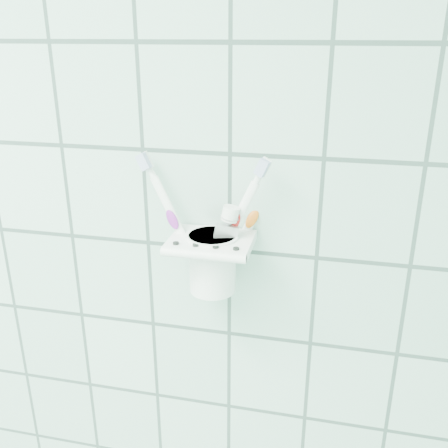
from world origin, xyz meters
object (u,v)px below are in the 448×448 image
at_px(holder_bracket, 211,243).
at_px(cup, 213,260).
at_px(toothbrush_orange, 206,214).
at_px(toothpaste_tube, 214,241).
at_px(toothbrush_blue, 216,215).
at_px(toothbrush_pink, 206,217).

height_order(holder_bracket, cup, same).
xyz_separation_m(cup, toothbrush_orange, (-0.01, 0.01, 0.07)).
bearing_deg(toothbrush_orange, toothpaste_tube, -31.58).
relative_size(holder_bracket, toothbrush_blue, 0.58).
xyz_separation_m(toothbrush_orange, toothpaste_tube, (0.02, -0.02, -0.03)).
bearing_deg(toothpaste_tube, toothbrush_pink, 178.14).
bearing_deg(cup, toothbrush_orange, 135.22).
distance_m(toothbrush_orange, toothpaste_tube, 0.04).
xyz_separation_m(toothbrush_pink, toothbrush_orange, (-0.01, 0.02, -0.00)).
height_order(cup, toothbrush_blue, toothbrush_blue).
height_order(cup, toothbrush_orange, toothbrush_orange).
bearing_deg(toothpaste_tube, cup, 108.69).
bearing_deg(toothbrush_pink, toothbrush_orange, 110.43).
distance_m(cup, toothpaste_tube, 0.03).
xyz_separation_m(holder_bracket, toothpaste_tube, (0.00, -0.00, 0.00)).
bearing_deg(toothbrush_blue, toothpaste_tube, -84.17).
bearing_deg(toothbrush_orange, toothbrush_pink, -59.85).
distance_m(holder_bracket, cup, 0.03).
height_order(toothbrush_pink, toothbrush_orange, toothbrush_pink).
relative_size(toothbrush_blue, toothpaste_tube, 1.55).
distance_m(toothbrush_pink, toothbrush_blue, 0.02).
height_order(holder_bracket, toothbrush_orange, toothbrush_orange).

